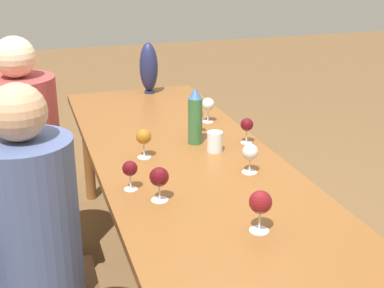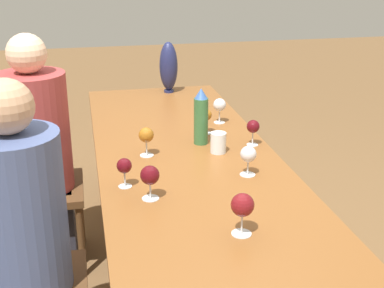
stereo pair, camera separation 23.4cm
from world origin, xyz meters
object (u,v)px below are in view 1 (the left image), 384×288
(wine_glass_5, at_px, (208,105))
(chair_far, at_px, (17,192))
(vase, at_px, (149,67))
(wine_glass_2, at_px, (130,169))
(wine_glass_7, at_px, (247,125))
(water_tumbler, at_px, (215,142))
(wine_glass_3, at_px, (144,137))
(wine_glass_1, at_px, (159,178))
(water_bottle, at_px, (195,117))
(wine_glass_0, at_px, (260,203))
(person_near, at_px, (37,244))
(wine_glass_6, at_px, (197,115))
(person_far, at_px, (29,154))
(wine_glass_4, at_px, (250,153))

(wine_glass_5, height_order, chair_far, wine_glass_5)
(vase, distance_m, wine_glass_2, 1.51)
(wine_glass_5, distance_m, wine_glass_7, 0.39)
(water_tumbler, height_order, wine_glass_3, wine_glass_3)
(wine_glass_1, xyz_separation_m, wine_glass_3, (0.46, -0.04, 0.00))
(wine_glass_3, bearing_deg, water_bottle, -68.94)
(water_tumbler, distance_m, wine_glass_5, 0.46)
(wine_glass_0, distance_m, wine_glass_7, 0.88)
(wine_glass_5, bearing_deg, wine_glass_3, 131.65)
(chair_far, bearing_deg, wine_glass_7, -105.59)
(water_bottle, bearing_deg, person_near, 129.27)
(water_bottle, xyz_separation_m, wine_glass_6, (0.14, -0.06, -0.04))
(vase, height_order, person_far, person_far)
(water_bottle, distance_m, vase, 1.01)
(wine_glass_2, relative_size, person_far, 0.10)
(wine_glass_1, distance_m, wine_glass_5, 1.01)
(chair_far, relative_size, person_far, 0.68)
(vase, height_order, wine_glass_4, vase)
(wine_glass_1, distance_m, wine_glass_3, 0.46)
(wine_glass_2, relative_size, wine_glass_4, 0.95)
(wine_glass_0, relative_size, wine_glass_5, 1.10)
(wine_glass_3, height_order, person_near, person_near)
(wine_glass_1, height_order, wine_glass_4, wine_glass_1)
(wine_glass_6, xyz_separation_m, person_far, (0.09, 0.87, -0.15))
(water_bottle, distance_m, wine_glass_7, 0.26)
(wine_glass_5, relative_size, person_far, 0.11)
(vase, bearing_deg, wine_glass_5, -166.72)
(vase, distance_m, person_far, 1.15)
(wine_glass_6, xyz_separation_m, wine_glass_7, (-0.22, -0.19, -0.00))
(vase, relative_size, wine_glass_4, 2.56)
(wine_glass_4, relative_size, person_far, 0.10)
(water_tumbler, bearing_deg, wine_glass_7, -72.68)
(water_bottle, bearing_deg, wine_glass_3, 111.06)
(wine_glass_0, relative_size, person_far, 0.12)
(wine_glass_5, bearing_deg, water_tumbler, 164.70)
(wine_glass_2, height_order, person_near, person_near)
(wine_glass_1, xyz_separation_m, wine_glass_4, (0.14, -0.45, -0.00))
(vase, bearing_deg, wine_glass_2, 163.55)
(wine_glass_3, height_order, wine_glass_6, wine_glass_3)
(wine_glass_2, xyz_separation_m, person_near, (-0.22, 0.39, -0.15))
(vase, relative_size, person_far, 0.27)
(water_bottle, relative_size, wine_glass_3, 2.03)
(vase, relative_size, wine_glass_5, 2.42)
(wine_glass_0, distance_m, chair_far, 1.46)
(wine_glass_0, bearing_deg, water_bottle, -3.82)
(wine_glass_4, height_order, person_far, person_far)
(wine_glass_3, distance_m, wine_glass_4, 0.51)
(wine_glass_0, height_order, wine_glass_4, wine_glass_0)
(wine_glass_0, height_order, person_far, person_far)
(wine_glass_2, xyz_separation_m, wine_glass_4, (0.01, -0.53, 0.00))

